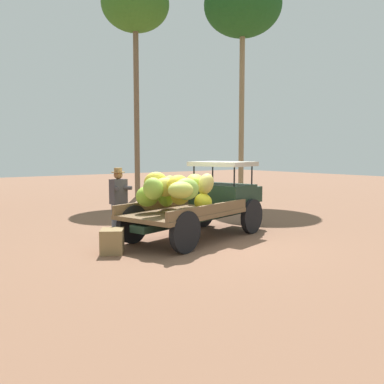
{
  "coord_description": "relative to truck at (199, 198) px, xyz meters",
  "views": [
    {
      "loc": [
        -6.1,
        -7.9,
        2.15
      ],
      "look_at": [
        0.1,
        0.27,
        1.17
      ],
      "focal_mm": 39.21,
      "sensor_mm": 36.0,
      "label": 1
    }
  ],
  "objects": [
    {
      "name": "forest_tree_2",
      "position": [
        3.58,
        9.33,
        7.86
      ],
      "size": [
        3.15,
        3.15,
        10.23
      ],
      "color": "brown",
      "rests_on": "ground"
    },
    {
      "name": "wooden_crate",
      "position": [
        -2.51,
        -0.22,
        -0.75
      ],
      "size": [
        0.69,
        0.71,
        0.52
      ],
      "primitive_type": "cube",
      "rotation": [
        0.0,
        0.0,
        1.0
      ],
      "color": "olive",
      "rests_on": "ground"
    },
    {
      "name": "farmer",
      "position": [
        -1.62,
        1.18,
        -0.01
      ],
      "size": [
        0.52,
        0.48,
        1.76
      ],
      "rotation": [
        0.0,
        0.0,
        -1.42
      ],
      "color": "slate",
      "rests_on": "ground"
    },
    {
      "name": "ground_plane",
      "position": [
        -0.37,
        -0.34,
        -1.01
      ],
      "size": [
        60.0,
        60.0,
        0.0
      ],
      "primitive_type": "plane",
      "color": "brown"
    },
    {
      "name": "truck",
      "position": [
        0.0,
        0.0,
        0.0
      ],
      "size": [
        4.66,
        2.65,
        1.9
      ],
      "rotation": [
        0.0,
        0.0,
        0.26
      ],
      "color": "#1C2F22",
      "rests_on": "ground"
    },
    {
      "name": "forest_tree_3",
      "position": [
        7.41,
        6.19,
        7.78
      ],
      "size": [
        3.57,
        3.57,
        10.28
      ],
      "color": "#877151",
      "rests_on": "ground"
    }
  ]
}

